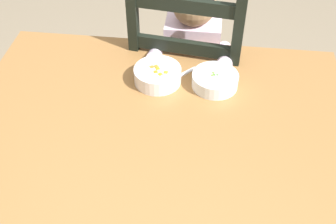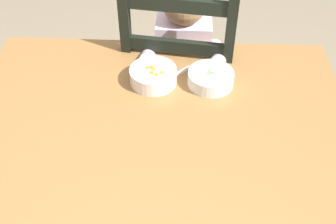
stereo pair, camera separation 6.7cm
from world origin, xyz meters
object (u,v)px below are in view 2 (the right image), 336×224
(bowl_of_carrots, at_px, (153,75))
(dining_chair, at_px, (181,83))
(dining_table, at_px, (154,164))
(child_figure, at_px, (183,53))
(spoon, at_px, (171,77))
(bowl_of_peas, at_px, (211,78))

(bowl_of_carrots, bearing_deg, dining_chair, 72.80)
(dining_chair, distance_m, bowl_of_carrots, 0.41)
(dining_table, distance_m, dining_chair, 0.61)
(child_figure, height_order, spoon, child_figure)
(dining_table, xyz_separation_m, child_figure, (0.08, 0.58, 0.01))
(dining_table, height_order, spoon, spoon)
(child_figure, relative_size, spoon, 8.59)
(dining_table, bearing_deg, child_figure, 82.55)
(dining_table, relative_size, spoon, 10.92)
(child_figure, height_order, bowl_of_peas, child_figure)
(bowl_of_peas, xyz_separation_m, bowl_of_carrots, (-0.20, -0.00, 0.00))
(bowl_of_carrots, relative_size, spoon, 1.44)
(bowl_of_peas, xyz_separation_m, spoon, (-0.14, 0.02, -0.02))
(dining_table, xyz_separation_m, bowl_of_peas, (0.17, 0.29, 0.12))
(child_figure, xyz_separation_m, bowl_of_peas, (0.10, -0.29, 0.11))
(child_figure, bearing_deg, bowl_of_peas, -71.39)
(child_figure, distance_m, spoon, 0.29)
(bowl_of_carrots, distance_m, spoon, 0.07)
(child_figure, xyz_separation_m, bowl_of_carrots, (-0.10, -0.29, 0.11))
(spoon, bearing_deg, dining_table, -96.63)
(dining_table, distance_m, spoon, 0.33)
(dining_chair, distance_m, spoon, 0.37)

